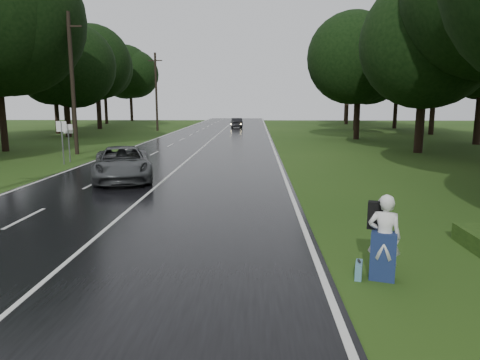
# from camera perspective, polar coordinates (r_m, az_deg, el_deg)

# --- Properties ---
(ground) EXTENTS (160.00, 160.00, 0.00)m
(ground) POSITION_cam_1_polar(r_m,az_deg,el_deg) (12.55, -18.53, -7.48)
(ground) COLOR #294614
(ground) RESTS_ON ground
(road) EXTENTS (12.00, 140.00, 0.04)m
(road) POSITION_cam_1_polar(r_m,az_deg,el_deg) (31.69, -5.86, 3.47)
(road) COLOR black
(road) RESTS_ON ground
(lane_center) EXTENTS (0.12, 140.00, 0.01)m
(lane_center) POSITION_cam_1_polar(r_m,az_deg,el_deg) (31.68, -5.86, 3.52)
(lane_center) COLOR silver
(lane_center) RESTS_ON road
(grey_car) EXTENTS (4.12, 6.15, 1.57)m
(grey_car) POSITION_cam_1_polar(r_m,az_deg,el_deg) (21.40, -15.21, 2.12)
(grey_car) COLOR #414446
(grey_car) RESTS_ON road
(far_car) EXTENTS (1.96, 4.38, 1.40)m
(far_car) POSITION_cam_1_polar(r_m,az_deg,el_deg) (63.64, -0.46, 7.52)
(far_car) COLOR black
(far_car) RESTS_ON road
(hitchhiker) EXTENTS (0.77, 0.74, 1.84)m
(hitchhiker) POSITION_cam_1_polar(r_m,az_deg,el_deg) (9.62, 18.33, -7.52)
(hitchhiker) COLOR silver
(hitchhiker) RESTS_ON ground
(suitcase) EXTENTS (0.26, 0.49, 0.34)m
(suitcase) POSITION_cam_1_polar(r_m,az_deg,el_deg) (9.78, 15.32, -11.33)
(suitcase) COLOR teal
(suitcase) RESTS_ON ground
(utility_pole_mid) EXTENTS (1.80, 0.28, 9.80)m
(utility_pole_mid) POSITION_cam_1_polar(r_m,az_deg,el_deg) (33.43, -20.60, 3.19)
(utility_pole_mid) COLOR black
(utility_pole_mid) RESTS_ON ground
(utility_pole_far) EXTENTS (1.80, 0.28, 9.91)m
(utility_pole_far) POSITION_cam_1_polar(r_m,az_deg,el_deg) (58.12, -10.78, 6.36)
(utility_pole_far) COLOR black
(utility_pole_far) RESTS_ON ground
(road_sign_a) EXTENTS (0.62, 0.10, 2.59)m
(road_sign_a) POSITION_cam_1_polar(r_m,az_deg,el_deg) (28.27, -22.10, 1.92)
(road_sign_a) COLOR white
(road_sign_a) RESTS_ON ground
(road_sign_b) EXTENTS (0.57, 0.10, 2.37)m
(road_sign_b) POSITION_cam_1_polar(r_m,az_deg,el_deg) (29.07, -21.39, 2.18)
(road_sign_b) COLOR white
(road_sign_b) RESTS_ON ground
(tree_left_d) EXTENTS (10.56, 10.56, 16.50)m
(tree_left_d) POSITION_cam_1_polar(r_m,az_deg,el_deg) (37.72, -28.40, 3.34)
(tree_left_d) COLOR black
(tree_left_d) RESTS_ON ground
(tree_left_e) EXTENTS (8.05, 8.05, 12.57)m
(tree_left_e) POSITION_cam_1_polar(r_m,az_deg,el_deg) (50.55, -21.57, 5.28)
(tree_left_e) COLOR black
(tree_left_e) RESTS_ON ground
(tree_left_f) EXTENTS (9.97, 9.97, 15.57)m
(tree_left_f) POSITION_cam_1_polar(r_m,az_deg,el_deg) (64.60, -17.91, 6.41)
(tree_left_f) COLOR black
(tree_left_f) RESTS_ON ground
(tree_right_d) EXTENTS (8.37, 8.37, 13.07)m
(tree_right_d) POSITION_cam_1_polar(r_m,az_deg,el_deg) (34.87, 22.31, 3.34)
(tree_right_d) COLOR black
(tree_right_d) RESTS_ON ground
(tree_right_e) EXTENTS (8.77, 8.77, 13.70)m
(tree_right_e) POSITION_cam_1_polar(r_m,az_deg,el_deg) (45.69, 14.99, 5.20)
(tree_right_e) COLOR black
(tree_right_e) RESTS_ON ground
(tree_right_f) EXTENTS (8.85, 8.85, 13.83)m
(tree_right_f) POSITION_cam_1_polar(r_m,az_deg,el_deg) (61.17, 14.93, 6.38)
(tree_right_f) COLOR black
(tree_right_f) RESTS_ON ground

